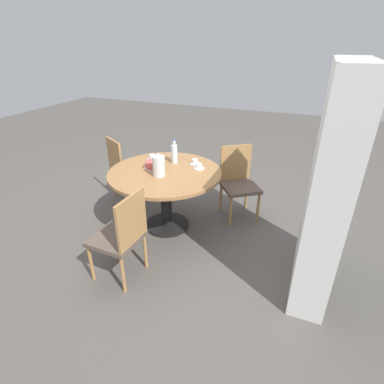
{
  "coord_description": "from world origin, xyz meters",
  "views": [
    {
      "loc": [
        2.75,
        1.45,
        2.05
      ],
      "look_at": [
        0.0,
        0.33,
        0.53
      ],
      "focal_mm": 28.0,
      "sensor_mm": 36.0,
      "label": 1
    }
  ],
  "objects": [
    {
      "name": "cake_main",
      "position": [
        -0.04,
        -0.15,
        0.77
      ],
      "size": [
        0.23,
        0.23,
        0.09
      ],
      "color": "silver",
      "rests_on": "dining_table"
    },
    {
      "name": "cup_b",
      "position": [
        -0.22,
        0.33,
        0.75
      ],
      "size": [
        0.13,
        0.13,
        0.06
      ],
      "color": "silver",
      "rests_on": "dining_table"
    },
    {
      "name": "water_bottle",
      "position": [
        -0.28,
        -0.01,
        0.84
      ],
      "size": [
        0.07,
        0.07,
        0.29
      ],
      "color": "silver",
      "rests_on": "dining_table"
    },
    {
      "name": "bookshelf",
      "position": [
        0.33,
        1.63,
        0.95
      ],
      "size": [
        1.0,
        0.28,
        1.94
      ],
      "rotation": [
        0.0,
        0.0,
        3.14
      ],
      "color": "silver",
      "rests_on": "ground_plane"
    },
    {
      "name": "cup_a",
      "position": [
        -0.33,
        0.23,
        0.75
      ],
      "size": [
        0.13,
        0.13,
        0.06
      ],
      "color": "silver",
      "rests_on": "dining_table"
    },
    {
      "name": "cup_c",
      "position": [
        -0.28,
        -0.32,
        0.75
      ],
      "size": [
        0.13,
        0.13,
        0.06
      ],
      "color": "silver",
      "rests_on": "dining_table"
    },
    {
      "name": "dining_table",
      "position": [
        0.0,
        0.0,
        0.58
      ],
      "size": [
        1.28,
        1.28,
        0.72
      ],
      "color": "black",
      "rests_on": "ground_plane"
    },
    {
      "name": "chair_a",
      "position": [
        0.93,
        0.02,
        0.47
      ],
      "size": [
        0.44,
        0.44,
        0.89
      ],
      "rotation": [
        0.0,
        0.0,
        -0.05
      ],
      "color": "#A87A47",
      "rests_on": "ground_plane"
    },
    {
      "name": "ground_plane",
      "position": [
        0.0,
        0.0,
        0.0
      ],
      "size": [
        14.0,
        14.0,
        0.0
      ],
      "primitive_type": "plane",
      "color": "#56514C"
    },
    {
      "name": "coffee_pot",
      "position": [
        0.13,
        0.0,
        0.84
      ],
      "size": [
        0.13,
        0.13,
        0.26
      ],
      "color": "silver",
      "rests_on": "dining_table"
    },
    {
      "name": "chair_b",
      "position": [
        -0.6,
        0.71,
        0.47
      ],
      "size": [
        0.59,
        0.59,
        0.89
      ],
      "rotation": [
        0.0,
        0.0,
        2.2
      ],
      "color": "#A87A47",
      "rests_on": "ground_plane"
    },
    {
      "name": "chair_c",
      "position": [
        -0.42,
        -0.83,
        0.47
      ],
      "size": [
        0.58,
        0.58,
        0.89
      ],
      "rotation": [
        0.0,
        0.0,
        4.17
      ],
      "color": "#A87A47",
      "rests_on": "ground_plane"
    }
  ]
}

